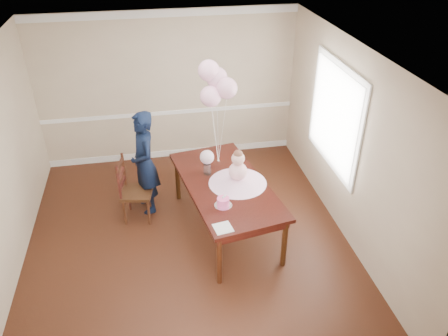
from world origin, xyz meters
The scene contains 47 objects.
floor centered at (0.00, 0.00, 0.00)m, with size 4.50×5.00×0.00m, color black.
ceiling centered at (0.00, 0.00, 2.70)m, with size 4.50×5.00×0.02m, color white.
wall_back centered at (0.00, 2.50, 1.35)m, with size 4.50×0.02×2.70m, color tan.
wall_front centered at (0.00, -2.50, 1.35)m, with size 4.50×0.02×2.70m, color tan.
wall_right centered at (2.25, 0.00, 1.35)m, with size 0.02×5.00×2.70m, color tan.
chair_rail_trim centered at (0.00, 2.49, 0.90)m, with size 4.50×0.02×0.07m, color white.
crown_molding centered at (0.00, 2.49, 2.63)m, with size 4.50×0.02×0.12m, color silver.
baseboard_trim centered at (0.00, 2.49, 0.06)m, with size 4.50×0.02×0.12m, color white.
window_frame centered at (2.23, 0.50, 1.55)m, with size 0.02×1.66×1.56m, color white.
window_blinds centered at (2.21, 0.50, 1.55)m, with size 0.01×1.50×1.40m, color white.
dining_table_top centered at (0.58, 0.19, 0.78)m, with size 1.07×2.14×0.05m, color black.
table_apron centered at (0.58, 0.19, 0.70)m, with size 0.96×2.03×0.11m, color black.
table_leg_fl centered at (0.30, -0.86, 0.37)m, with size 0.07×0.07×0.75m, color black.
table_leg_fr centered at (1.19, -0.70, 0.37)m, with size 0.07×0.07×0.75m, color black.
table_leg_bl centered at (-0.03, 1.09, 0.37)m, with size 0.07×0.07×0.75m, color black.
table_leg_br centered at (0.85, 1.24, 0.37)m, with size 0.07×0.07×0.75m, color black.
baby_skirt centered at (0.75, 0.17, 0.86)m, with size 0.81×0.81×0.11m, color #F7B6DB.
baby_torso centered at (0.75, 0.17, 1.00)m, with size 0.26×0.26×0.26m, color #FFA1D1.
baby_head centered at (0.75, 0.17, 1.20)m, with size 0.18×0.18×0.18m, color beige.
baby_hair centered at (0.75, 0.17, 1.26)m, with size 0.13×0.13×0.13m, color brown.
cake_platter centered at (0.45, -0.32, 0.81)m, with size 0.24×0.24×0.01m, color white.
birthday_cake centered at (0.45, -0.32, 0.87)m, with size 0.16×0.16×0.11m, color #FF509F.
cake_flower_a centered at (0.45, -0.32, 0.93)m, with size 0.03×0.03×0.03m, color white.
cake_flower_b centered at (0.48, -0.29, 0.93)m, with size 0.03×0.03×0.03m, color white.
rose_vase_near centered at (0.37, 0.48, 0.89)m, with size 0.11×0.11×0.17m, color silver.
roses_near centered at (0.37, 0.48, 1.08)m, with size 0.20×0.20×0.20m, color beige.
napkin centered at (0.36, -0.77, 0.81)m, with size 0.21×0.21×0.01m, color white.
balloon_weight centered at (0.58, 0.79, 0.81)m, with size 0.04×0.04×0.02m, color silver.
balloon_a centered at (0.48, 0.77, 1.87)m, with size 0.30×0.30×0.30m, color #FCB2D3.
balloon_b centered at (0.70, 0.76, 1.98)m, with size 0.30×0.30×0.30m, color #DD9CB4.
balloon_c centered at (0.59, 0.90, 2.09)m, with size 0.30×0.30×0.30m, color #E09FBA.
balloon_d centered at (0.48, 0.90, 2.19)m, with size 0.30×0.30×0.30m, color #FFB4D3.
balloon_ribbon_a centered at (0.53, 0.78, 1.26)m, with size 0.00×0.00×0.90m, color white.
balloon_ribbon_b centered at (0.64, 0.77, 1.32)m, with size 0.00×0.00×1.01m, color white.
balloon_ribbon_c centered at (0.59, 0.84, 1.37)m, with size 0.00×0.00×1.11m, color white.
balloon_ribbon_d centered at (0.53, 0.85, 1.42)m, with size 0.00×0.00×1.22m, color white.
dining_chair_seat centered at (-0.67, 0.70, 0.45)m, with size 0.44×0.44×0.05m, color #321B0D.
chair_leg_fl centered at (-0.88, 0.56, 0.22)m, with size 0.04×0.04×0.43m, color #3A1D0F.
chair_leg_fr centered at (-0.53, 0.49, 0.22)m, with size 0.04×0.04×0.43m, color #381B0F.
chair_leg_bl centered at (-0.81, 0.91, 0.22)m, with size 0.04×0.04×0.43m, color #3D1910.
chair_leg_br centered at (-0.46, 0.84, 0.22)m, with size 0.04×0.04×0.43m, color #34170E.
chair_back_post_l centered at (-0.90, 0.56, 0.74)m, with size 0.04×0.04×0.56m, color black.
chair_back_post_r centered at (-0.83, 0.92, 0.74)m, with size 0.04×0.04×0.56m, color #3C1C10.
chair_slat_low centered at (-0.87, 0.74, 0.62)m, with size 0.03×0.40×0.05m, color black.
chair_slat_mid centered at (-0.87, 0.74, 0.78)m, with size 0.03×0.40×0.05m, color #3E1610.
chair_slat_top centered at (-0.87, 0.74, 0.94)m, with size 0.03×0.40×0.05m, color #37190F.
woman centered at (-0.52, 0.92, 0.82)m, with size 0.60×0.40×1.64m, color black.
Camera 1 is at (-0.38, -4.80, 4.19)m, focal length 35.00 mm.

